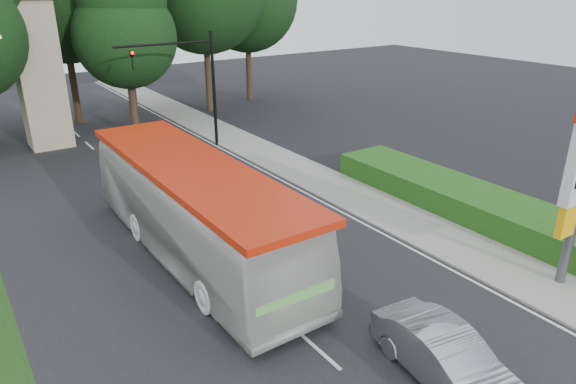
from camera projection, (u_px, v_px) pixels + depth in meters
road_surface at (199, 243)px, 20.94m from camera, size 14.00×80.00×0.02m
sidewalk_right at (356, 197)px, 25.38m from camera, size 3.00×80.00×0.12m
hedge at (463, 199)px, 23.70m from camera, size 3.00×14.00×1.20m
traffic_signal_mast at (194, 75)px, 31.31m from camera, size 6.10×0.35×7.20m
monument at (38, 66)px, 31.70m from camera, size 3.00×3.00×10.05m
tree_monument_right at (123, 14)px, 33.11m from camera, size 6.72×6.72×13.20m
transit_bus at (195, 212)px, 19.33m from camera, size 3.26×13.52×3.76m
sedan_silver at (446, 358)px, 13.45m from camera, size 2.10×4.74×1.51m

